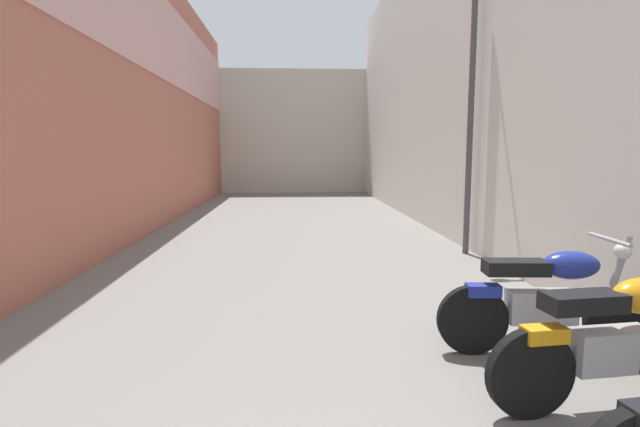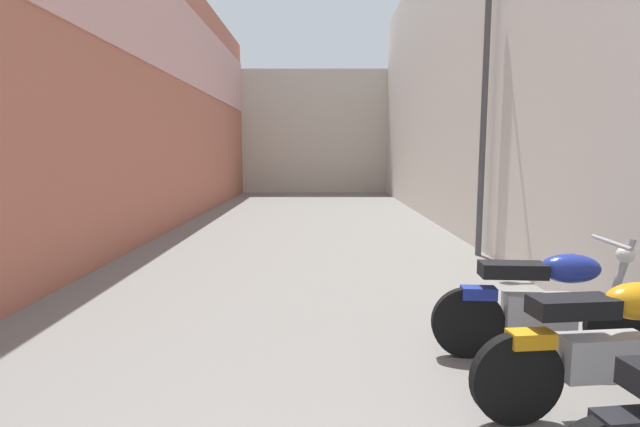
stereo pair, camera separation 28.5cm
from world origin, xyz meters
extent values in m
plane|color=slate|center=(0.00, 8.71, 0.00)|extent=(37.41, 37.41, 0.00)
cube|color=#B76651|center=(-3.26, 10.71, 3.05)|extent=(0.40, 21.41, 6.10)
cube|color=#DBA39E|center=(-3.05, 10.71, 4.39)|extent=(0.04, 21.41, 1.95)
cube|color=beige|center=(3.26, 10.71, 3.49)|extent=(0.40, 21.41, 6.98)
cube|color=beige|center=(0.00, 22.41, 2.58)|extent=(9.12, 2.00, 5.17)
cube|color=black|center=(1.57, 2.75, 0.56)|extent=(0.29, 0.17, 0.10)
cylinder|color=black|center=(1.49, 3.70, 0.30)|extent=(0.61, 0.14, 0.60)
cube|color=#9E9EA3|center=(2.06, 3.76, 0.42)|extent=(0.58, 0.26, 0.28)
ellipsoid|color=orange|center=(2.29, 3.79, 0.78)|extent=(0.51, 0.31, 0.24)
cube|color=black|center=(1.83, 3.74, 0.76)|extent=(0.54, 0.27, 0.12)
cube|color=orange|center=(1.57, 3.71, 0.56)|extent=(0.29, 0.17, 0.10)
cylinder|color=black|center=(2.73, 4.63, 0.30)|extent=(0.60, 0.12, 0.60)
cylinder|color=black|center=(1.49, 4.71, 0.30)|extent=(0.60, 0.12, 0.60)
cube|color=#9E9EA3|center=(2.06, 4.67, 0.42)|extent=(0.57, 0.24, 0.28)
ellipsoid|color=navy|center=(2.29, 4.66, 0.78)|extent=(0.50, 0.29, 0.24)
cube|color=black|center=(1.83, 4.69, 0.76)|extent=(0.53, 0.26, 0.12)
cylinder|color=#9E9EA3|center=(2.66, 4.63, 0.65)|extent=(0.25, 0.08, 0.77)
cylinder|color=#9E9EA3|center=(2.59, 4.63, 1.00)|extent=(0.08, 0.58, 0.04)
sphere|color=silver|center=(2.71, 4.63, 0.90)|extent=(0.14, 0.14, 0.14)
cube|color=navy|center=(1.57, 4.71, 0.56)|extent=(0.29, 0.16, 0.10)
cylinder|color=#47474C|center=(2.91, 8.78, 2.26)|extent=(0.10, 0.10, 4.52)
camera|label=1|loc=(-0.04, 0.82, 1.72)|focal=27.09mm
camera|label=2|loc=(0.25, 0.81, 1.72)|focal=27.09mm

